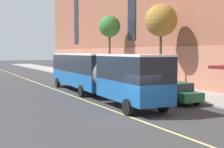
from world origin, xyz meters
TOP-DOWN VIEW (x-y plane):
  - ground_plane at (0.00, 0.00)m, footprint 260.00×260.00m
  - sidewalk at (9.30, 3.00)m, footprint 5.19×160.00m
  - city_bus at (1.56, 9.32)m, footprint 3.59×19.84m
  - parked_car_green_0 at (5.41, 3.38)m, footprint 2.03×4.47m
  - parked_car_black_3 at (5.58, 26.47)m, footprint 2.02×4.72m
  - parked_car_darkgray_4 at (5.43, 16.08)m, footprint 1.99×4.32m
  - street_tree_far_uptown at (9.37, 10.75)m, footprint 3.25×3.25m
  - street_tree_far_downtown at (9.37, 22.21)m, footprint 2.85×2.85m
  - fire_hydrant at (7.21, 10.10)m, footprint 0.42×0.24m
  - lane_centerline at (-0.14, 3.00)m, footprint 0.16×140.00m

SIDE VIEW (x-z plane):
  - ground_plane at x=0.00m, z-range 0.00..0.00m
  - lane_centerline at x=-0.14m, z-range 0.00..0.01m
  - sidewalk at x=9.30m, z-range 0.00..0.15m
  - fire_hydrant at x=7.21m, z-range 0.13..0.85m
  - parked_car_darkgray_4 at x=5.43m, z-range 0.00..1.56m
  - parked_car_green_0 at x=5.41m, z-range 0.00..1.56m
  - parked_car_black_3 at x=5.58m, z-range 0.00..1.56m
  - city_bus at x=1.56m, z-range 0.29..3.92m
  - street_tree_far_uptown at x=9.37m, z-range 2.69..11.13m
  - street_tree_far_downtown at x=9.37m, z-range 2.88..11.34m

